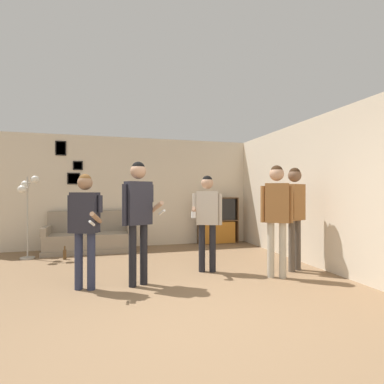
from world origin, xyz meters
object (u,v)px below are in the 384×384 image
person_player_foreground_center (138,208)px  bottle_on_floor (65,254)px  person_spectator_near_bookshelf (277,208)px  couch (90,238)px  person_spectator_far_right (295,207)px  person_player_foreground_left (85,219)px  floor_lamp (28,197)px  person_watcher_holding_cup (207,213)px  bookshelf (218,221)px

person_player_foreground_center → bottle_on_floor: person_player_foreground_center is taller
person_player_foreground_center → person_spectator_near_bookshelf: 2.14m
couch → person_spectator_near_bookshelf: 4.28m
person_spectator_far_right → couch: bearing=142.3°
couch → person_spectator_near_bookshelf: size_ratio=1.07×
person_player_foreground_left → person_spectator_far_right: (3.39, 0.09, 0.12)m
floor_lamp → person_watcher_holding_cup: size_ratio=1.03×
floor_lamp → person_player_foreground_center: size_ratio=0.94×
bookshelf → person_player_foreground_left: 4.29m
person_player_foreground_left → person_spectator_far_right: bearing=1.5°
person_player_foreground_center → person_watcher_holding_cup: size_ratio=1.10×
couch → bookshelf: bearing=3.5°
floor_lamp → couch: bearing=21.3°
person_watcher_holding_cup → person_spectator_far_right: person_spectator_far_right is taller
couch → person_player_foreground_center: bearing=-73.5°
person_player_foreground_center → person_spectator_near_bookshelf: bearing=-5.0°
floor_lamp → bottle_on_floor: 1.37m
bottle_on_floor → couch: bearing=58.8°
floor_lamp → person_player_foreground_left: 2.67m
person_player_foreground_left → person_spectator_near_bookshelf: 2.87m
person_spectator_near_bookshelf → person_spectator_far_right: (0.52, 0.29, -0.00)m
floor_lamp → person_spectator_far_right: (4.65, -2.25, -0.14)m
bookshelf → floor_lamp: floor_lamp is taller
floor_lamp → person_watcher_holding_cup: floor_lamp is taller
person_player_foreground_left → person_spectator_far_right: 3.39m
floor_lamp → person_spectator_near_bookshelf: person_spectator_near_bookshelf is taller
couch → person_spectator_far_right: size_ratio=1.08×
couch → bottle_on_floor: 0.86m
couch → person_watcher_holding_cup: person_watcher_holding_cup is taller
person_player_foreground_center → floor_lamp: bearing=130.3°
floor_lamp → person_spectator_far_right: 5.17m
bookshelf → person_player_foreground_left: (-3.07, -2.98, 0.37)m
bookshelf → couch: bearing=-176.5°
bookshelf → person_spectator_near_bookshelf: (-0.21, -3.18, 0.50)m
person_watcher_holding_cup → bottle_on_floor: (-2.45, 1.65, -0.89)m
person_player_foreground_center → bottle_on_floor: bearing=121.2°
person_player_foreground_left → person_spectator_near_bookshelf: size_ratio=0.90×
person_watcher_holding_cup → floor_lamp: bearing=149.0°
person_player_foreground_center → person_spectator_far_right: size_ratio=1.01×
bookshelf → bottle_on_floor: bearing=-165.9°
person_spectator_near_bookshelf → person_spectator_far_right: person_spectator_near_bookshelf is taller
person_spectator_far_right → bottle_on_floor: (-3.92, 1.98, -0.99)m
bottle_on_floor → person_spectator_near_bookshelf: bearing=-33.8°
bookshelf → person_player_foreground_center: size_ratio=0.68×
person_spectator_near_bookshelf → person_watcher_holding_cup: bearing=146.7°
couch → person_spectator_far_right: person_spectator_far_right is taller
couch → floor_lamp: size_ratio=1.13×
bookshelf → person_player_foreground_center: person_player_foreground_center is taller
person_player_foreground_left → bottle_on_floor: 2.31m
couch → floor_lamp: bearing=-158.7°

